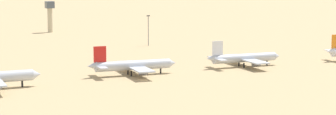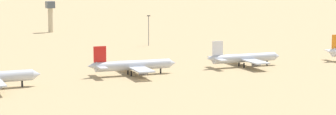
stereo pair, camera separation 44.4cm
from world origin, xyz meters
name	(u,v)px [view 1 (the left image)]	position (x,y,z in m)	size (l,w,h in m)	color
ground	(144,80)	(0.00, 0.00, 0.00)	(4000.00, 4000.00, 0.00)	tan
parked_jet_red_4	(132,65)	(0.44, 11.89, 3.86)	(35.62, 30.18, 11.76)	silver
parked_jet_white_5	(244,58)	(50.33, 9.69, 3.73)	(34.43, 29.10, 11.37)	silver
control_tower	(50,14)	(20.74, 188.87, 12.17)	(5.20, 5.20, 20.17)	#C6B793
light_pole_west	(148,28)	(46.58, 94.31, 9.35)	(1.80, 0.50, 16.26)	#59595E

